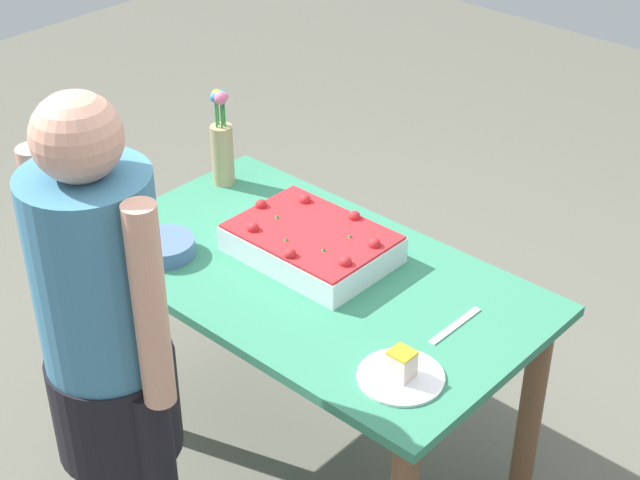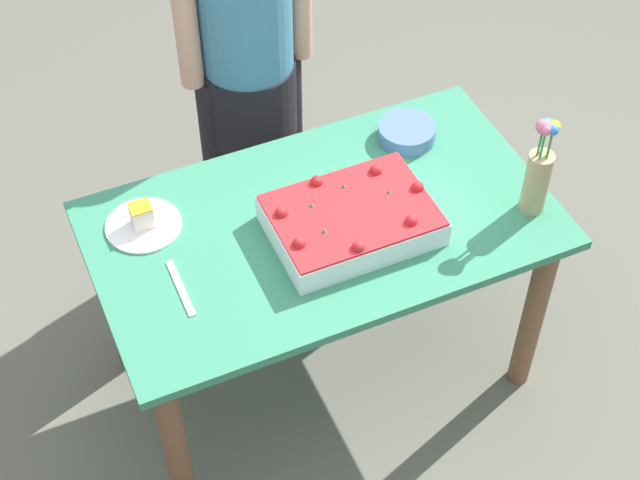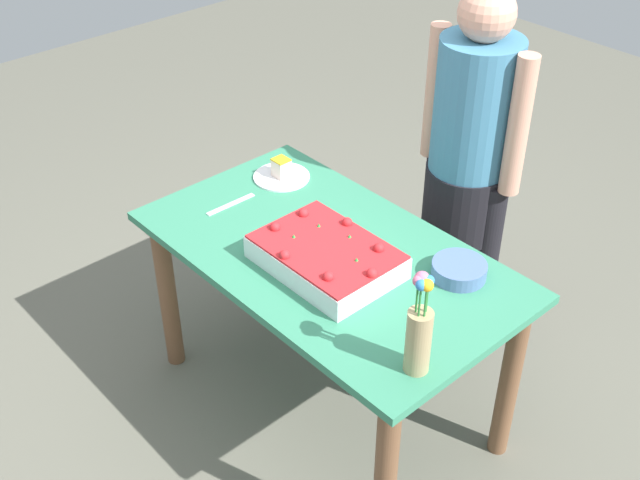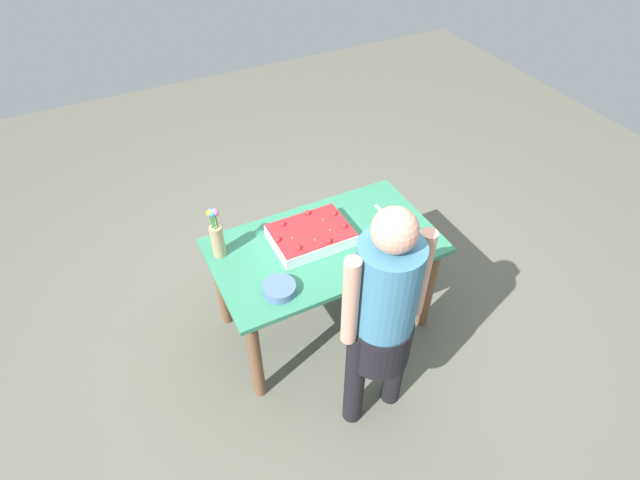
% 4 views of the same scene
% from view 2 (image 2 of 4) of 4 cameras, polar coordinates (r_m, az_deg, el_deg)
% --- Properties ---
extents(ground_plane, '(8.00, 8.00, 0.00)m').
position_cam_2_polar(ground_plane, '(3.37, 0.14, -7.39)').
color(ground_plane, '#605E52').
extents(dining_table, '(1.32, 0.76, 0.72)m').
position_cam_2_polar(dining_table, '(2.90, 0.16, -0.65)').
color(dining_table, '#347E5D').
rests_on(dining_table, ground_plane).
extents(sheet_cake, '(0.45, 0.32, 0.11)m').
position_cam_2_polar(sheet_cake, '(2.75, 1.85, 1.19)').
color(sheet_cake, white).
rests_on(sheet_cake, dining_table).
extents(serving_plate_with_slice, '(0.22, 0.22, 0.08)m').
position_cam_2_polar(serving_plate_with_slice, '(2.82, -10.27, 1.07)').
color(serving_plate_with_slice, white).
rests_on(serving_plate_with_slice, dining_table).
extents(cake_knife, '(0.02, 0.21, 0.00)m').
position_cam_2_polar(cake_knife, '(2.67, -8.11, -2.78)').
color(cake_knife, silver).
rests_on(cake_knife, dining_table).
extents(flower_vase, '(0.07, 0.07, 0.33)m').
position_cam_2_polar(flower_vase, '(2.81, 12.58, 3.81)').
color(flower_vase, tan).
rests_on(flower_vase, dining_table).
extents(fruit_bowl, '(0.18, 0.18, 0.05)m').
position_cam_2_polar(fruit_bowl, '(3.06, 5.06, 6.27)').
color(fruit_bowl, '#4F6A9E').
rests_on(fruit_bowl, dining_table).
extents(person_standing, '(0.45, 0.31, 1.49)m').
position_cam_2_polar(person_standing, '(3.20, -4.29, 11.01)').
color(person_standing, black).
rests_on(person_standing, ground_plane).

